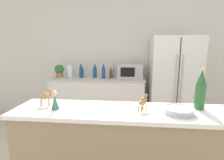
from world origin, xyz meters
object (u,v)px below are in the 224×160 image
Objects in this scene: refrigerator at (173,83)px; back_bottle_0 at (82,71)px; wise_man_figurine_crimson at (55,101)px; wine_bottle at (201,90)px; potted_plant at (59,70)px; back_bottle_2 at (112,69)px; fruit_bowl at (179,110)px; paper_towel_roll at (70,71)px; camel_figurine at (45,96)px; back_bottle_3 at (104,71)px; microwave at (130,71)px; back_bottle_4 at (95,71)px; back_bottle_5 at (81,70)px; back_bottle_1 at (111,73)px; camel_figurine_second at (143,102)px.

refrigerator is 6.89× the size of back_bottle_0.
wine_bottle is at bearing 6.35° from wise_man_figurine_crimson.
potted_plant is 2.79m from wine_bottle.
fruit_bowl is (0.74, -2.15, -0.04)m from back_bottle_2.
paper_towel_roll reaches higher than camel_figurine.
back_bottle_0 is 2.15m from wise_man_figurine_crimson.
back_bottle_3 reaches higher than fruit_bowl.
microwave is (1.21, 0.02, 0.02)m from paper_towel_roll.
back_bottle_4 reaches higher than camel_figurine.
microwave is at bearing 73.21° from wise_man_figurine_crimson.
wise_man_figurine_crimson is at bearing -179.83° from fruit_bowl.
back_bottle_3 is 1.02× the size of back_bottle_5.
back_bottle_5 reaches higher than microwave.
microwave is at bearing 106.73° from wine_bottle.
potted_plant is 1.08× the size of back_bottle_1.
back_bottle_4 is (-0.33, 0.02, 0.03)m from back_bottle_1.
back_bottle_2 is 2.16m from camel_figurine_second.
back_bottle_1 is (0.84, -0.04, -0.01)m from paper_towel_roll.
back_bottle_2 is 1.07× the size of back_bottle_5.
paper_towel_roll is at bearing 127.75° from fruit_bowl.
back_bottle_4 is (-0.18, 0.07, -0.01)m from back_bottle_3.
microwave is 2.11m from fruit_bowl.
camel_figurine_second is (0.86, -0.05, -0.01)m from camel_figurine.
back_bottle_4 is 1.95m from camel_figurine.
back_bottle_3 is 1.92× the size of wise_man_figurine_crimson.
camel_figurine is (-1.34, -0.05, -0.08)m from wine_bottle.
back_bottle_0 is at bearing -177.66° from back_bottle_2.
wine_bottle reaches higher than back_bottle_1.
microwave is at bearing 172.41° from refrigerator.
potted_plant is 0.22m from paper_towel_roll.
back_bottle_3 is 1.90m from camel_figurine.
camel_figurine is 0.16m from wise_man_figurine_crimson.
back_bottle_2 is at bearing 171.18° from refrigerator.
back_bottle_1 is at bearing 177.70° from refrigerator.
microwave is 0.36m from back_bottle_2.
back_bottle_2 reaches higher than camel_figurine.
paper_towel_roll is 0.84m from back_bottle_1.
wine_bottle reaches higher than camel_figurine.
back_bottle_2 is 2.17m from wise_man_figurine_crimson.
wise_man_figurine_crimson is (-1.21, -0.13, -0.09)m from wine_bottle.
back_bottle_0 is at bearing 98.29° from back_bottle_5.
back_bottle_0 is at bearing 170.18° from back_bottle_1.
wine_bottle is (1.28, -1.91, 0.10)m from back_bottle_4.
camel_figurine is at bearing -70.99° from potted_plant.
potted_plant is at bearing 178.94° from back_bottle_4.
camel_figurine is 0.92× the size of wise_man_figurine_crimson.
back_bottle_3 is at bearing -6.95° from paper_towel_roll.
back_bottle_0 is at bearing 8.78° from potted_plant.
back_bottle_0 is 0.81× the size of back_bottle_3.
camel_figurine is (0.23, -2.04, 0.05)m from back_bottle_0.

